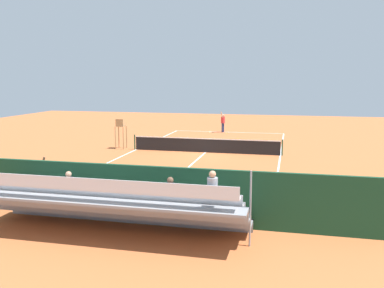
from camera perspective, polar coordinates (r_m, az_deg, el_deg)
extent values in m
plane|color=#BC6033|center=(28.77, 1.82, -1.14)|extent=(60.00, 60.00, 0.00)
cube|color=white|center=(39.49, 4.99, 1.61)|extent=(10.00, 0.10, 0.01)
cube|color=white|center=(18.39, -5.04, -7.04)|extent=(10.00, 0.10, 0.01)
cube|color=white|center=(28.23, 11.82, -1.52)|extent=(0.10, 22.00, 0.01)
cube|color=white|center=(30.14, -7.53, -0.74)|extent=(0.10, 22.00, 0.01)
cube|color=white|center=(34.65, 3.81, 0.58)|extent=(7.50, 0.10, 0.01)
cube|color=white|center=(22.99, -1.17, -3.73)|extent=(7.50, 0.10, 0.01)
cube|color=white|center=(28.77, 1.82, -1.14)|extent=(0.10, 12.10, 0.01)
cube|color=white|center=(39.49, 4.99, 1.61)|extent=(0.10, 0.30, 0.01)
cube|color=black|center=(28.70, 1.83, -0.25)|extent=(10.00, 0.02, 0.91)
cube|color=white|center=(28.62, 1.83, 0.71)|extent=(10.00, 0.04, 0.06)
cylinder|color=#2D5133|center=(28.14, 12.06, -0.47)|extent=(0.10, 0.10, 1.07)
cylinder|color=#2D5133|center=(30.10, -7.73, 0.26)|extent=(0.10, 0.10, 1.07)
cube|color=#194228|center=(15.41, -8.60, -6.43)|extent=(18.00, 0.16, 2.00)
cube|color=gray|center=(15.32, -9.02, -9.56)|extent=(9.00, 0.10, 0.45)
cube|color=gray|center=(14.96, -9.55, -9.29)|extent=(9.00, 0.80, 0.08)
cube|color=gray|center=(15.35, -8.98, -9.53)|extent=(9.00, 0.04, 0.45)
cube|color=silver|center=(14.74, -9.75, -7.86)|extent=(8.60, 0.36, 0.04)
cube|color=silver|center=(14.53, -10.05, -7.30)|extent=(8.60, 0.03, 0.36)
cube|color=gray|center=(14.12, -10.87, -8.52)|extent=(9.00, 0.80, 0.08)
cube|color=gray|center=(14.51, -10.23, -8.79)|extent=(9.00, 0.04, 0.45)
cube|color=silver|center=(13.91, -11.09, -6.99)|extent=(8.60, 0.36, 0.04)
cube|color=silver|center=(13.70, -11.42, -6.38)|extent=(8.60, 0.03, 0.36)
cube|color=gray|center=(13.30, -12.34, -7.65)|extent=(9.00, 0.80, 0.08)
cube|color=gray|center=(13.68, -11.62, -7.96)|extent=(9.00, 0.04, 0.45)
cube|color=silver|center=(13.10, -12.59, -6.01)|extent=(8.60, 0.36, 0.04)
cube|color=silver|center=(12.89, -12.96, -5.35)|extent=(8.60, 0.03, 0.36)
cylinder|color=gray|center=(12.92, 7.87, -8.66)|extent=(0.06, 0.06, 2.35)
cube|color=#2D2D33|center=(13.38, -2.78, -7.31)|extent=(0.32, 0.40, 0.12)
cylinder|color=black|center=(13.19, -2.93, -6.26)|extent=(0.30, 0.30, 0.45)
sphere|color=brown|center=(13.11, -2.94, -4.89)|extent=(0.20, 0.20, 0.20)
cube|color=#2D2D33|center=(14.39, -3.99, -8.00)|extent=(0.32, 0.40, 0.12)
cylinder|color=#9399A3|center=(14.20, -4.14, -7.04)|extent=(0.30, 0.30, 0.45)
sphere|color=#8C6647|center=(14.11, -4.16, -5.77)|extent=(0.20, 0.20, 0.20)
cube|color=#2D2D33|center=(12.18, 2.86, -6.75)|extent=(0.32, 0.40, 0.12)
cylinder|color=#9399A3|center=(11.99, 2.77, -5.59)|extent=(0.30, 0.30, 0.45)
sphere|color=tan|center=(11.91, 2.78, -4.08)|extent=(0.20, 0.20, 0.20)
cube|color=#2D2D33|center=(14.68, -15.97, -6.16)|extent=(0.32, 0.40, 0.12)
cylinder|color=black|center=(14.51, -16.25, -5.19)|extent=(0.30, 0.30, 0.45)
sphere|color=tan|center=(14.44, -16.31, -3.94)|extent=(0.20, 0.20, 0.20)
cube|color=#2D2D33|center=(16.51, -20.81, -6.35)|extent=(0.32, 0.40, 0.12)
cylinder|color=purple|center=(16.35, -21.10, -5.48)|extent=(0.30, 0.30, 0.45)
sphere|color=#8C6647|center=(16.27, -21.17, -4.37)|extent=(0.20, 0.20, 0.20)
cylinder|color=#A88456|center=(30.80, -8.81, 0.93)|extent=(0.07, 0.07, 1.60)
cylinder|color=#A88456|center=(31.02, -9.84, 0.97)|extent=(0.07, 0.07, 1.60)
cylinder|color=#A88456|center=(30.25, -9.24, 0.78)|extent=(0.07, 0.07, 1.60)
cylinder|color=#A88456|center=(30.48, -10.28, 0.81)|extent=(0.07, 0.07, 1.60)
cube|color=#A88456|center=(30.53, -9.58, 2.42)|extent=(0.56, 0.56, 0.06)
cube|color=#A88456|center=(30.28, -9.77, 2.87)|extent=(0.56, 0.06, 0.48)
cube|color=#A88456|center=(30.41, -9.14, 2.69)|extent=(0.04, 0.48, 0.04)
cube|color=#A88456|center=(30.61, -10.04, 2.70)|extent=(0.04, 0.48, 0.04)
cube|color=#9E754C|center=(15.81, -2.21, -8.01)|extent=(1.80, 0.40, 0.05)
cylinder|color=#9E754C|center=(15.70, 0.47, -8.98)|extent=(0.06, 0.06, 0.45)
cylinder|color=#9E754C|center=(16.08, -4.81, -8.57)|extent=(0.06, 0.06, 0.45)
cube|color=#9E754C|center=(15.56, -2.40, -7.14)|extent=(1.80, 0.04, 0.36)
cube|color=black|center=(16.31, -9.02, -8.57)|extent=(0.90, 0.36, 0.36)
cylinder|color=navy|center=(39.43, 4.25, 2.23)|extent=(0.14, 0.14, 0.85)
cylinder|color=navy|center=(39.24, 4.10, 2.20)|extent=(0.14, 0.14, 0.85)
cylinder|color=red|center=(39.26, 4.19, 3.26)|extent=(0.46, 0.46, 0.60)
sphere|color=tan|center=(39.22, 4.20, 3.86)|extent=(0.22, 0.22, 0.22)
cylinder|color=tan|center=(39.02, 4.05, 3.97)|extent=(0.26, 0.17, 0.55)
cylinder|color=tan|center=(39.45, 4.34, 3.33)|extent=(0.11, 0.11, 0.50)
cylinder|color=black|center=(39.16, 2.82, 1.59)|extent=(0.28, 0.10, 0.03)
torus|color=#D8CC4C|center=(39.27, 2.46, 1.61)|extent=(0.37, 0.37, 0.02)
cylinder|color=white|center=(39.27, 2.46, 1.61)|extent=(0.25, 0.25, 0.00)
sphere|color=#CCDB33|center=(35.38, 6.20, 0.78)|extent=(0.07, 0.07, 0.07)
sphere|color=#CCDB33|center=(38.16, 4.68, 1.40)|extent=(0.07, 0.07, 0.07)
cylinder|color=#232328|center=(18.01, -19.75, -6.50)|extent=(0.14, 0.14, 0.85)
cylinder|color=#232328|center=(18.19, -19.42, -6.32)|extent=(0.14, 0.14, 0.85)
cylinder|color=black|center=(17.93, -19.71, -4.17)|extent=(0.38, 0.38, 0.60)
sphere|color=#8C6647|center=(17.84, -19.78, -2.89)|extent=(0.22, 0.22, 0.22)
cylinder|color=#8C6647|center=(18.01, -19.46, -2.47)|extent=(0.25, 0.11, 0.55)
cylinder|color=#8C6647|center=(17.73, -20.06, -4.23)|extent=(0.10, 0.10, 0.50)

